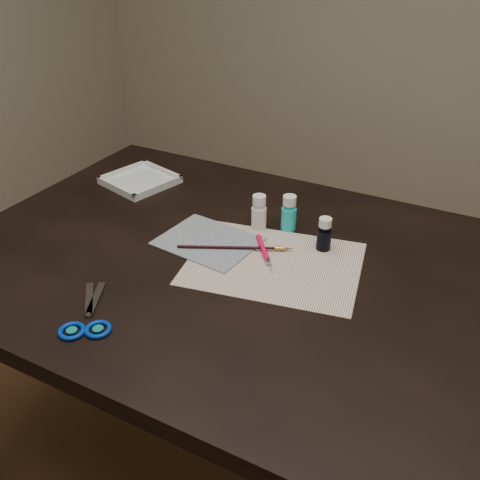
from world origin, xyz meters
The scene contains 11 objects.
ground centered at (0.00, 0.00, -0.01)m, with size 3.50×3.50×0.02m, color #422614.
table centered at (0.00, 0.00, 0.38)m, with size 1.30×0.90×0.75m, color black.
paper centered at (0.07, 0.02, 0.75)m, with size 0.37×0.28×0.00m, color white.
canvas centered at (-0.10, 0.03, 0.75)m, with size 0.22×0.17×0.00m, color black.
paint_bottle_white centered at (-0.02, 0.14, 0.79)m, with size 0.04×0.04×0.09m, color white.
paint_bottle_cyan centered at (0.04, 0.17, 0.79)m, with size 0.04×0.04×0.09m, color #1DC1CF.
paint_bottle_navy centered at (0.15, 0.13, 0.79)m, with size 0.03×0.03×0.08m, color black.
paintbrush centered at (-0.03, 0.03, 0.76)m, with size 0.27×0.01×0.01m, color black, non-canonical shape.
craft_knife centered at (0.04, 0.04, 0.76)m, with size 0.15×0.01×0.01m, color #F60946, non-canonical shape.
scissors centered at (-0.18, -0.30, 0.76)m, with size 0.19×0.10×0.01m, color silver, non-canonical shape.
palette_tray centered at (-0.44, 0.22, 0.76)m, with size 0.17×0.17×0.02m, color white.
Camera 1 is at (0.46, -0.88, 1.40)m, focal length 40.00 mm.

